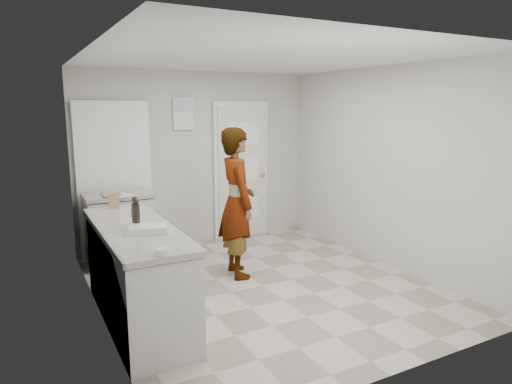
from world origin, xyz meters
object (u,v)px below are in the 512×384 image
cake_mix_box (114,200)px  oil_cruet_a (135,212)px  person (237,203)px  egg_bowl (163,251)px  spice_jar (133,212)px  baking_dish (148,229)px  oil_cruet_b (136,214)px

cake_mix_box → oil_cruet_a: size_ratio=0.65×
person → egg_bowl: person is taller
person → spice_jar: size_ratio=22.83×
person → egg_bowl: bearing=147.0°
person → egg_bowl: (-1.37, -1.56, 0.06)m
oil_cruet_a → baking_dish: (0.04, -0.28, -0.10)m
cake_mix_box → oil_cruet_b: oil_cruet_b is taller
oil_cruet_b → baking_dish: bearing=-68.2°
spice_jar → oil_cruet_a: (-0.07, -0.40, 0.09)m
spice_jar → baking_dish: 0.69m
oil_cruet_a → baking_dish: oil_cruet_a is taller
oil_cruet_a → baking_dish: bearing=-82.3°
cake_mix_box → spice_jar: (0.10, -0.42, -0.05)m
oil_cruet_b → cake_mix_box: bearing=90.6°
spice_jar → egg_bowl: 1.35m
cake_mix_box → oil_cruet_b: (0.01, -0.95, 0.05)m
person → oil_cruet_a: 1.48m
person → cake_mix_box: 1.39m
baking_dish → egg_bowl: (-0.07, -0.66, -0.00)m
person → baking_dish: bearing=133.1°
person → oil_cruet_b: person is taller
cake_mix_box → baking_dish: bearing=-74.4°
person → spice_jar: 1.29m
person → spice_jar: person is taller
spice_jar → oil_cruet_a: size_ratio=0.29×
cake_mix_box → oil_cruet_a: 0.82m
cake_mix_box → oil_cruet_b: bearing=-77.5°
person → oil_cruet_b: bearing=127.2°
cake_mix_box → person: bearing=3.8°
oil_cruet_b → egg_bowl: oil_cruet_b is taller
oil_cruet_b → egg_bowl: 0.82m
egg_bowl → person: bearing=48.9°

